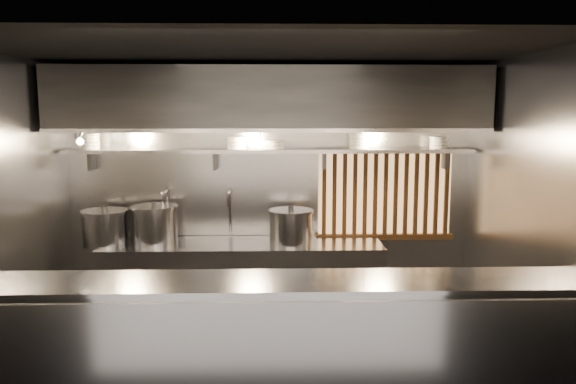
{
  "coord_description": "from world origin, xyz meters",
  "views": [
    {
      "loc": [
        0.03,
        -4.78,
        2.31
      ],
      "look_at": [
        0.18,
        0.55,
        1.54
      ],
      "focal_mm": 35.0,
      "sensor_mm": 36.0,
      "label": 1
    }
  ],
  "objects_px": {
    "pendant_bulb": "(260,144)",
    "stock_pot_mid": "(155,224)",
    "stock_pot_left": "(105,227)",
    "stock_pot_right": "(291,227)",
    "heat_lamp": "(78,136)"
  },
  "relations": [
    {
      "from": "pendant_bulb",
      "to": "stock_pot_right",
      "type": "height_order",
      "value": "pendant_bulb"
    },
    {
      "from": "stock_pot_mid",
      "to": "stock_pot_right",
      "type": "bearing_deg",
      "value": -3.21
    },
    {
      "from": "heat_lamp",
      "to": "stock_pot_left",
      "type": "xyz_separation_m",
      "value": [
        0.15,
        0.26,
        -0.98
      ]
    },
    {
      "from": "heat_lamp",
      "to": "stock_pot_left",
      "type": "relative_size",
      "value": 0.56
    },
    {
      "from": "pendant_bulb",
      "to": "stock_pot_right",
      "type": "bearing_deg",
      "value": -20.2
    },
    {
      "from": "heat_lamp",
      "to": "pendant_bulb",
      "type": "relative_size",
      "value": 1.87
    },
    {
      "from": "stock_pot_left",
      "to": "stock_pot_right",
      "type": "relative_size",
      "value": 1.01
    },
    {
      "from": "stock_pot_right",
      "to": "pendant_bulb",
      "type": "bearing_deg",
      "value": 159.8
    },
    {
      "from": "stock_pot_left",
      "to": "stock_pot_mid",
      "type": "height_order",
      "value": "stock_pot_mid"
    },
    {
      "from": "stock_pot_mid",
      "to": "stock_pot_right",
      "type": "relative_size",
      "value": 0.87
    },
    {
      "from": "pendant_bulb",
      "to": "stock_pot_left",
      "type": "xyz_separation_m",
      "value": [
        -1.65,
        -0.09,
        -0.87
      ]
    },
    {
      "from": "pendant_bulb",
      "to": "stock_pot_mid",
      "type": "xyz_separation_m",
      "value": [
        -1.14,
        -0.04,
        -0.86
      ]
    },
    {
      "from": "heat_lamp",
      "to": "pendant_bulb",
      "type": "xyz_separation_m",
      "value": [
        1.8,
        0.35,
        -0.11
      ]
    },
    {
      "from": "pendant_bulb",
      "to": "heat_lamp",
      "type": "bearing_deg",
      "value": -169.0
    },
    {
      "from": "stock_pot_mid",
      "to": "stock_pot_right",
      "type": "xyz_separation_m",
      "value": [
        1.46,
        -0.08,
        -0.02
      ]
    }
  ]
}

